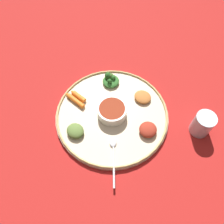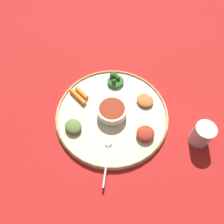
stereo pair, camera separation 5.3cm
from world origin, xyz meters
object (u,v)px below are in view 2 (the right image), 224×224
at_px(drinking_glass, 201,135).
at_px(spoon, 107,153).
at_px(greens_pile, 116,80).
at_px(carrot_outer, 77,96).
at_px(center_bowl, 112,111).
at_px(carrot_near_spoon, 81,92).

bearing_deg(drinking_glass, spoon, -74.22).
relative_size(greens_pile, drinking_glass, 0.99).
relative_size(spoon, carrot_outer, 2.07).
bearing_deg(center_bowl, spoon, -1.15).
bearing_deg(greens_pile, carrot_outer, -58.19).
relative_size(spoon, carrot_near_spoon, 2.54).
relative_size(carrot_outer, drinking_glass, 0.92).
bearing_deg(center_bowl, greens_pile, 179.61).
distance_m(spoon, carrot_outer, 0.26).
xyz_separation_m(center_bowl, spoon, (0.15, -0.00, -0.02)).
xyz_separation_m(spoon, carrot_near_spoon, (-0.23, -0.13, 0.00)).
bearing_deg(center_bowl, drinking_glass, 78.01).
distance_m(spoon, drinking_glass, 0.33).
bearing_deg(carrot_outer, center_bowl, 66.70).
bearing_deg(center_bowl, carrot_outer, -113.30).
relative_size(spoon, drinking_glass, 1.89).
height_order(greens_pile, carrot_outer, greens_pile).
relative_size(greens_pile, carrot_outer, 1.09).
bearing_deg(carrot_near_spoon, drinking_glass, 71.73).
xyz_separation_m(center_bowl, carrot_outer, (-0.06, -0.14, -0.01)).
distance_m(greens_pile, drinking_glass, 0.38).
bearing_deg(carrot_outer, drinking_glass, 74.35).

